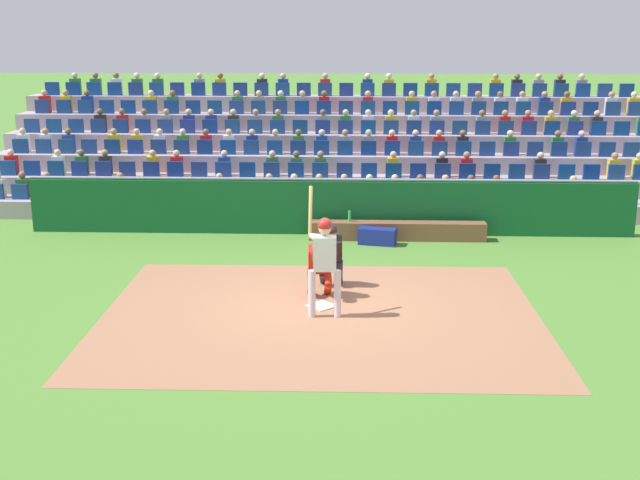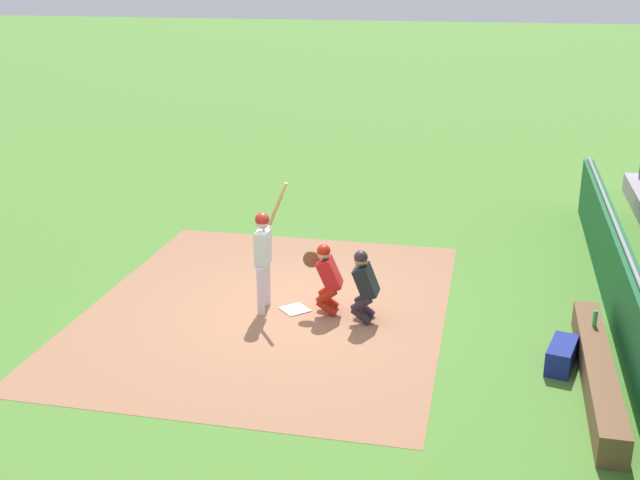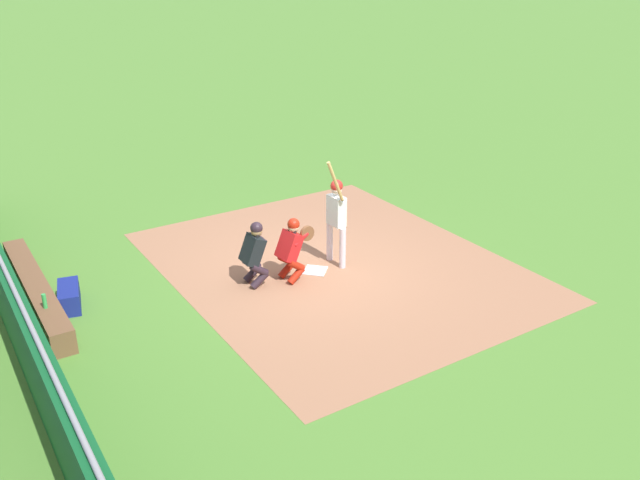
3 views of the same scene
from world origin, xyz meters
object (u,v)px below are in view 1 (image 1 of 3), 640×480
at_px(home_plate_umpire, 331,252).
at_px(batter_at_plate, 324,256).
at_px(equipment_duffel_bag, 377,236).
at_px(home_plate_marker, 322,306).
at_px(dugout_bench, 397,231).
at_px(catcher_crouching, 319,261).
at_px(water_bottle_on_bench, 349,216).

bearing_deg(home_plate_umpire, batter_at_plate, 87.45).
bearing_deg(equipment_duffel_bag, home_plate_marker, 88.50).
xyz_separation_m(home_plate_umpire, dugout_bench, (-1.51, -3.72, -0.48)).
height_order(home_plate_marker, home_plate_umpire, home_plate_umpire).
bearing_deg(catcher_crouching, dugout_bench, -111.22).
xyz_separation_m(home_plate_marker, dugout_bench, (-1.65, -4.99, 0.20)).
bearing_deg(water_bottle_on_bench, equipment_duffel_bag, 142.65).
distance_m(water_bottle_on_bench, equipment_duffel_bag, 0.92).
bearing_deg(home_plate_marker, water_bottle_on_bench, -95.59).
bearing_deg(catcher_crouching, home_plate_umpire, -106.76).
bearing_deg(dugout_bench, batter_at_plate, 73.99).
height_order(catcher_crouching, water_bottle_on_bench, catcher_crouching).
bearing_deg(batter_at_plate, home_plate_marker, -83.19).
bearing_deg(batter_at_plate, home_plate_umpire, -92.55).
xyz_separation_m(catcher_crouching, equipment_duffel_bag, (-1.22, -3.95, -0.52)).
height_order(home_plate_marker, water_bottle_on_bench, water_bottle_on_bench).
relative_size(catcher_crouching, dugout_bench, 0.30).
bearing_deg(dugout_bench, water_bottle_on_bench, -1.99).
distance_m(home_plate_umpire, dugout_bench, 4.04).
relative_size(home_plate_marker, catcher_crouching, 0.34).
bearing_deg(water_bottle_on_bench, home_plate_marker, 84.41).
xyz_separation_m(home_plate_marker, equipment_duffel_bag, (-1.16, -4.52, 0.18)).
distance_m(home_plate_marker, water_bottle_on_bench, 5.08).
bearing_deg(water_bottle_on_bench, home_plate_umpire, 84.73).
relative_size(catcher_crouching, equipment_duffel_bag, 1.47).
bearing_deg(home_plate_marker, batter_at_plate, 96.81).
height_order(home_plate_umpire, water_bottle_on_bench, home_plate_umpire).
bearing_deg(batter_at_plate, catcher_crouching, -83.27).
bearing_deg(home_plate_umpire, home_plate_marker, 83.46).
relative_size(home_plate_umpire, equipment_duffel_bag, 1.48).
relative_size(batter_at_plate, home_plate_umpire, 1.78).
bearing_deg(home_plate_marker, home_plate_umpire, -96.54).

